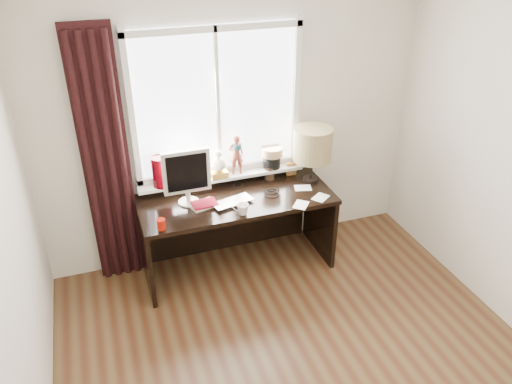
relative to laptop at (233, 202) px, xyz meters
name	(u,v)px	position (x,y,z in m)	size (l,w,h in m)	color
ceiling	(363,0)	(0.16, -1.54, 1.84)	(3.50, 4.00, 0.00)	white
wall_back	(234,122)	(0.16, 0.46, 0.54)	(3.50, 2.60, 0.00)	silver
laptop	(233,202)	(0.00, 0.00, 0.00)	(0.36, 0.23, 0.03)	silver
mug	(243,209)	(0.03, -0.19, 0.04)	(0.10, 0.09, 0.10)	white
red_cup	(161,224)	(-0.64, -0.19, 0.03)	(0.07, 0.07, 0.09)	#9E1204
window	(219,126)	(0.01, 0.40, 0.54)	(1.52, 0.20, 1.40)	white
curtain	(106,164)	(-0.97, 0.36, 0.35)	(0.38, 0.09, 2.25)	black
desk	(234,216)	(0.06, 0.18, -0.26)	(1.70, 0.70, 0.75)	black
monitor	(187,174)	(-0.35, 0.14, 0.26)	(0.40, 0.18, 0.49)	beige
notebook_stack	(204,204)	(-0.24, 0.04, 0.00)	(0.25, 0.21, 0.03)	beige
brush_holder	(270,173)	(0.46, 0.32, 0.05)	(0.09, 0.09, 0.25)	black
icon_frame	(291,169)	(0.68, 0.32, 0.05)	(0.10, 0.02, 0.13)	gold
table_lamp	(313,145)	(0.80, 0.16, 0.35)	(0.35, 0.35, 0.52)	black
loose_papers	(308,197)	(0.66, -0.11, -0.01)	(0.40, 0.43, 0.00)	white
desk_cables	(263,191)	(0.32, 0.11, -0.01)	(0.40, 0.41, 0.01)	black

